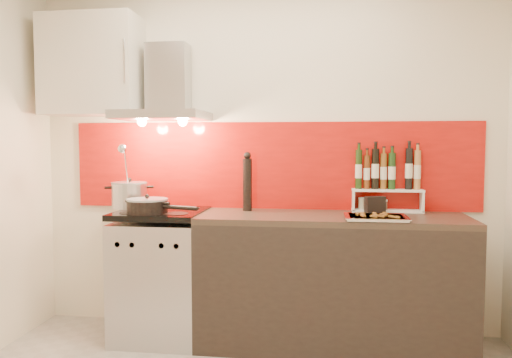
# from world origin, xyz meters

# --- Properties ---
(back_wall) EXTENTS (3.40, 0.02, 2.60)m
(back_wall) POSITION_xyz_m (0.00, 1.40, 1.30)
(back_wall) COLOR silver
(back_wall) RESTS_ON ground
(backsplash) EXTENTS (3.00, 0.02, 0.64)m
(backsplash) POSITION_xyz_m (0.05, 1.39, 1.22)
(backsplash) COLOR #9C0D08
(backsplash) RESTS_ON back_wall
(range_stove) EXTENTS (0.60, 0.60, 0.91)m
(range_stove) POSITION_xyz_m (-0.70, 1.10, 0.44)
(range_stove) COLOR #B7B7BA
(range_stove) RESTS_ON ground
(counter) EXTENTS (1.80, 0.60, 0.90)m
(counter) POSITION_xyz_m (0.50, 1.10, 0.45)
(counter) COLOR black
(counter) RESTS_ON ground
(range_hood) EXTENTS (0.62, 0.50, 0.61)m
(range_hood) POSITION_xyz_m (-0.70, 1.24, 1.74)
(range_hood) COLOR #B7B7BA
(range_hood) RESTS_ON back_wall
(upper_cabinet) EXTENTS (0.70, 0.35, 0.72)m
(upper_cabinet) POSITION_xyz_m (-1.25, 1.22, 1.95)
(upper_cabinet) COLOR beige
(upper_cabinet) RESTS_ON back_wall
(stock_pot) EXTENTS (0.26, 0.26, 0.22)m
(stock_pot) POSITION_xyz_m (-0.98, 1.22, 1.01)
(stock_pot) COLOR #B7B7BA
(stock_pot) RESTS_ON range_stove
(saute_pan) EXTENTS (0.53, 0.28, 0.13)m
(saute_pan) POSITION_xyz_m (-0.74, 0.96, 0.96)
(saute_pan) COLOR black
(saute_pan) RESTS_ON range_stove
(utensil_jar) EXTENTS (0.10, 0.15, 0.48)m
(utensil_jar) POSITION_xyz_m (-0.98, 1.14, 1.04)
(utensil_jar) COLOR silver
(utensil_jar) RESTS_ON range_stove
(pepper_mill) EXTENTS (0.07, 0.07, 0.42)m
(pepper_mill) POSITION_xyz_m (-0.10, 1.24, 1.10)
(pepper_mill) COLOR black
(pepper_mill) RESTS_ON counter
(step_shelf) EXTENTS (0.49, 0.13, 0.45)m
(step_shelf) POSITION_xyz_m (0.88, 1.33, 1.11)
(step_shelf) COLOR white
(step_shelf) RESTS_ON counter
(caddy_box) EXTENTS (0.15, 0.10, 0.12)m
(caddy_box) POSITION_xyz_m (0.79, 1.22, 0.96)
(caddy_box) COLOR black
(caddy_box) RESTS_ON counter
(baking_tray) EXTENTS (0.39, 0.31, 0.03)m
(baking_tray) POSITION_xyz_m (0.77, 0.94, 0.92)
(baking_tray) COLOR silver
(baking_tray) RESTS_ON counter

